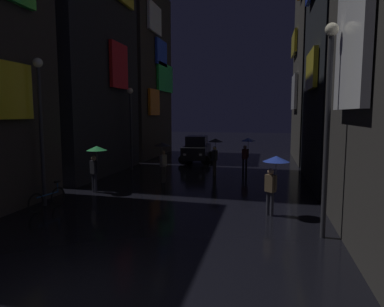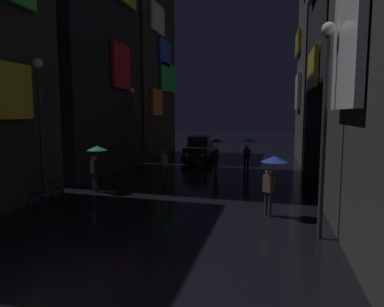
{
  "view_description": "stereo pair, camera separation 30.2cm",
  "coord_description": "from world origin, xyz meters",
  "px_view_note": "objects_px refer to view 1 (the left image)",
  "views": [
    {
      "loc": [
        3.36,
        -5.46,
        3.54
      ],
      "look_at": [
        0.0,
        9.88,
        1.72
      ],
      "focal_mm": 32.0,
      "sensor_mm": 36.0,
      "label": 1
    },
    {
      "loc": [
        3.65,
        -5.39,
        3.54
      ],
      "look_at": [
        0.0,
        9.88,
        1.72
      ],
      "focal_mm": 32.0,
      "sensor_mm": 36.0,
      "label": 2
    }
  ],
  "objects_px": {
    "pedestrian_foreground_right_black": "(215,146)",
    "pedestrian_near_crossing_green": "(96,156)",
    "pedestrian_midstreet_centre_blue": "(247,145)",
    "pedestrian_midstreet_left_blue": "(274,169)",
    "car_distant": "(197,149)",
    "streetlamp_left_near": "(40,115)",
    "streetlamp_right_near": "(328,108)",
    "bicycle_parked_at_storefront": "(48,199)",
    "streetlamp_left_far": "(131,119)",
    "pedestrian_far_right_black": "(162,151)"
  },
  "relations": [
    {
      "from": "pedestrian_midstreet_left_blue",
      "to": "streetlamp_left_near",
      "type": "xyz_separation_m",
      "value": [
        -8.64,
        -0.47,
        1.83
      ]
    },
    {
      "from": "pedestrian_near_crossing_green",
      "to": "car_distant",
      "type": "relative_size",
      "value": 0.5
    },
    {
      "from": "pedestrian_near_crossing_green",
      "to": "car_distant",
      "type": "bearing_deg",
      "value": 77.41
    },
    {
      "from": "pedestrian_midstreet_centre_blue",
      "to": "pedestrian_midstreet_left_blue",
      "type": "distance_m",
      "value": 8.81
    },
    {
      "from": "streetlamp_right_near",
      "to": "pedestrian_midstreet_centre_blue",
      "type": "bearing_deg",
      "value": 104.75
    },
    {
      "from": "streetlamp_right_near",
      "to": "pedestrian_near_crossing_green",
      "type": "bearing_deg",
      "value": 157.2
    },
    {
      "from": "pedestrian_midstreet_centre_blue",
      "to": "bicycle_parked_at_storefront",
      "type": "xyz_separation_m",
      "value": [
        -6.83,
        -9.54,
        -1.28
      ]
    },
    {
      "from": "pedestrian_far_right_black",
      "to": "bicycle_parked_at_storefront",
      "type": "relative_size",
      "value": 1.17
    },
    {
      "from": "car_distant",
      "to": "pedestrian_foreground_right_black",
      "type": "bearing_deg",
      "value": -67.34
    },
    {
      "from": "car_distant",
      "to": "streetlamp_right_near",
      "type": "height_order",
      "value": "streetlamp_right_near"
    },
    {
      "from": "pedestrian_midstreet_left_blue",
      "to": "streetlamp_left_near",
      "type": "relative_size",
      "value": 0.38
    },
    {
      "from": "pedestrian_midstreet_centre_blue",
      "to": "bicycle_parked_at_storefront",
      "type": "distance_m",
      "value": 11.8
    },
    {
      "from": "pedestrian_midstreet_left_blue",
      "to": "car_distant",
      "type": "xyz_separation_m",
      "value": [
        -5.33,
        12.79,
        -0.74
      ]
    },
    {
      "from": "pedestrian_foreground_right_black",
      "to": "pedestrian_midstreet_centre_blue",
      "type": "xyz_separation_m",
      "value": [
        1.78,
        1.01,
        0.0
      ]
    },
    {
      "from": "pedestrian_near_crossing_green",
      "to": "streetlamp_left_far",
      "type": "relative_size",
      "value": 0.41
    },
    {
      "from": "pedestrian_midstreet_left_blue",
      "to": "car_distant",
      "type": "bearing_deg",
      "value": 112.6
    },
    {
      "from": "car_distant",
      "to": "pedestrian_midstreet_centre_blue",
      "type": "bearing_deg",
      "value": -46.33
    },
    {
      "from": "streetlamp_right_near",
      "to": "streetlamp_left_far",
      "type": "xyz_separation_m",
      "value": [
        -10.0,
        10.13,
        -0.45
      ]
    },
    {
      "from": "bicycle_parked_at_storefront",
      "to": "streetlamp_right_near",
      "type": "relative_size",
      "value": 0.3
    },
    {
      "from": "pedestrian_far_right_black",
      "to": "pedestrian_midstreet_left_blue",
      "type": "height_order",
      "value": "same"
    },
    {
      "from": "pedestrian_midstreet_centre_blue",
      "to": "streetlamp_left_near",
      "type": "xyz_separation_m",
      "value": [
        -7.23,
        -9.16,
        1.83
      ]
    },
    {
      "from": "streetlamp_left_far",
      "to": "pedestrian_far_right_black",
      "type": "bearing_deg",
      "value": -48.73
    },
    {
      "from": "bicycle_parked_at_storefront",
      "to": "streetlamp_left_near",
      "type": "height_order",
      "value": "streetlamp_left_near"
    },
    {
      "from": "streetlamp_left_near",
      "to": "pedestrian_far_right_black",
      "type": "bearing_deg",
      "value": 58.32
    },
    {
      "from": "pedestrian_far_right_black",
      "to": "pedestrian_midstreet_centre_blue",
      "type": "xyz_separation_m",
      "value": [
        4.05,
        4.01,
        0.0
      ]
    },
    {
      "from": "bicycle_parked_at_storefront",
      "to": "pedestrian_foreground_right_black",
      "type": "bearing_deg",
      "value": 59.41
    },
    {
      "from": "car_distant",
      "to": "bicycle_parked_at_storefront",
      "type": "bearing_deg",
      "value": -102.05
    },
    {
      "from": "pedestrian_near_crossing_green",
      "to": "streetlamp_right_near",
      "type": "distance_m",
      "value": 10.07
    },
    {
      "from": "pedestrian_far_right_black",
      "to": "streetlamp_left_far",
      "type": "xyz_separation_m",
      "value": [
        -3.18,
        3.62,
        1.58
      ]
    },
    {
      "from": "pedestrian_near_crossing_green",
      "to": "streetlamp_right_near",
      "type": "bearing_deg",
      "value": -22.8
    },
    {
      "from": "pedestrian_far_right_black",
      "to": "bicycle_parked_at_storefront",
      "type": "xyz_separation_m",
      "value": [
        -2.78,
        -5.53,
        -1.28
      ]
    },
    {
      "from": "bicycle_parked_at_storefront",
      "to": "streetlamp_left_near",
      "type": "relative_size",
      "value": 0.32
    },
    {
      "from": "pedestrian_midstreet_centre_blue",
      "to": "streetlamp_left_near",
      "type": "distance_m",
      "value": 11.81
    },
    {
      "from": "pedestrian_midstreet_centre_blue",
      "to": "pedestrian_midstreet_left_blue",
      "type": "relative_size",
      "value": 1.0
    },
    {
      "from": "pedestrian_midstreet_centre_blue",
      "to": "pedestrian_near_crossing_green",
      "type": "distance_m",
      "value": 9.21
    },
    {
      "from": "streetlamp_left_far",
      "to": "streetlamp_right_near",
      "type": "bearing_deg",
      "value": -45.38
    },
    {
      "from": "pedestrian_far_right_black",
      "to": "streetlamp_left_near",
      "type": "distance_m",
      "value": 6.32
    },
    {
      "from": "pedestrian_midstreet_left_blue",
      "to": "streetlamp_right_near",
      "type": "xyz_separation_m",
      "value": [
        1.36,
        -1.83,
        2.03
      ]
    },
    {
      "from": "streetlamp_right_near",
      "to": "streetlamp_left_near",
      "type": "relative_size",
      "value": 1.07
    },
    {
      "from": "pedestrian_near_crossing_green",
      "to": "streetlamp_left_near",
      "type": "height_order",
      "value": "streetlamp_left_near"
    },
    {
      "from": "pedestrian_midstreet_centre_blue",
      "to": "pedestrian_near_crossing_green",
      "type": "height_order",
      "value": "same"
    },
    {
      "from": "pedestrian_far_right_black",
      "to": "pedestrian_foreground_right_black",
      "type": "xyz_separation_m",
      "value": [
        2.27,
        3.0,
        0.0
      ]
    },
    {
      "from": "pedestrian_midstreet_centre_blue",
      "to": "car_distant",
      "type": "relative_size",
      "value": 0.5
    },
    {
      "from": "pedestrian_far_right_black",
      "to": "pedestrian_foreground_right_black",
      "type": "relative_size",
      "value": 1.0
    },
    {
      "from": "streetlamp_left_near",
      "to": "pedestrian_foreground_right_black",
      "type": "bearing_deg",
      "value": 56.25
    },
    {
      "from": "pedestrian_far_right_black",
      "to": "pedestrian_midstreet_centre_blue",
      "type": "relative_size",
      "value": 1.0
    },
    {
      "from": "pedestrian_midstreet_centre_blue",
      "to": "car_distant",
      "type": "distance_m",
      "value": 5.72
    },
    {
      "from": "pedestrian_midstreet_centre_blue",
      "to": "bicycle_parked_at_storefront",
      "type": "bearing_deg",
      "value": -125.59
    },
    {
      "from": "pedestrian_foreground_right_black",
      "to": "pedestrian_near_crossing_green",
      "type": "xyz_separation_m",
      "value": [
        -4.54,
        -5.69,
        0.0
      ]
    },
    {
      "from": "bicycle_parked_at_storefront",
      "to": "streetlamp_left_near",
      "type": "distance_m",
      "value": 3.16
    }
  ]
}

